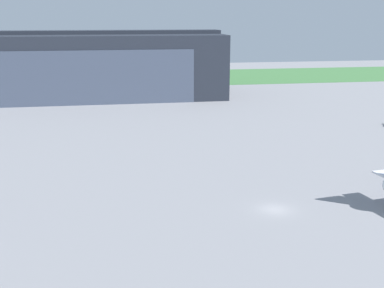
# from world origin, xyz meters

# --- Properties ---
(ground_plane) EXTENTS (440.00, 440.00, 0.00)m
(ground_plane) POSITION_xyz_m (0.00, 0.00, 0.00)
(ground_plane) COLOR gray
(grass_field_strip) EXTENTS (440.00, 56.00, 0.08)m
(grass_field_strip) POSITION_xyz_m (0.00, 155.70, 0.04)
(grass_field_strip) COLOR #427840
(grass_field_strip) RESTS_ON ground_plane
(maintenance_hangar) EXTENTS (97.05, 34.77, 21.88)m
(maintenance_hangar) POSITION_xyz_m (-32.44, 108.28, 10.48)
(maintenance_hangar) COLOR #232833
(maintenance_hangar) RESTS_ON ground_plane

